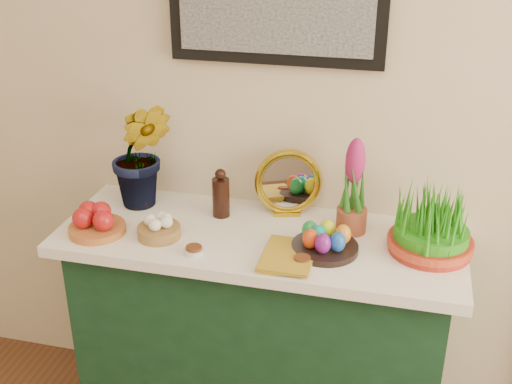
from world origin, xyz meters
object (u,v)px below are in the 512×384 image
mirror (288,183)px  hyacinth_green (140,137)px  sideboard (259,340)px  book (263,252)px  wheatgrass_sabzeh (432,225)px

mirror → hyacinth_green: bearing=-173.0°
sideboard → hyacinth_green: hyacinth_green is taller
book → hyacinth_green: bearing=153.8°
hyacinth_green → mirror: (0.54, 0.07, -0.15)m
book → wheatgrass_sabzeh: bearing=17.6°
sideboard → wheatgrass_sabzeh: size_ratio=4.65×
book → sideboard: bearing=108.2°
hyacinth_green → wheatgrass_sabzeh: bearing=-16.7°
hyacinth_green → mirror: hyacinth_green is taller
hyacinth_green → book: bearing=-38.0°
sideboard → book: 0.51m
mirror → wheatgrass_sabzeh: size_ratio=0.90×
sideboard → mirror: size_ratio=5.16×
mirror → wheatgrass_sabzeh: mirror is taller
book → wheatgrass_sabzeh: size_ratio=0.80×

